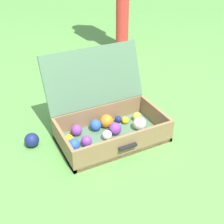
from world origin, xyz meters
TOP-DOWN VIEW (x-y plane):
  - ground_plane at (0.00, 0.00)m, footprint 16.00×16.00m
  - open_suitcase at (-0.06, 0.10)m, footprint 0.63×0.53m
  - stray_ball_on_grass at (-0.51, 0.19)m, footprint 0.09×0.09m

SIDE VIEW (x-z plane):
  - ground_plane at x=0.00m, z-range 0.00..0.00m
  - stray_ball_on_grass at x=-0.51m, z-range 0.00..0.09m
  - open_suitcase at x=-0.06m, z-range -0.13..0.35m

